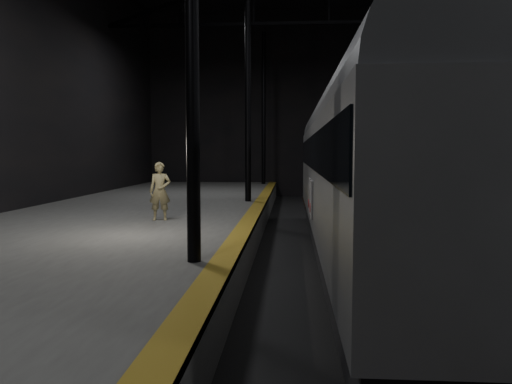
# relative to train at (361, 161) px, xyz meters

# --- Properties ---
(ground) EXTENTS (44.00, 44.00, 0.00)m
(ground) POSITION_rel_train_xyz_m (0.00, -0.71, -2.85)
(ground) COLOR black
(ground) RESTS_ON ground
(platform_left) EXTENTS (9.00, 43.80, 1.00)m
(platform_left) POSITION_rel_train_xyz_m (-7.50, -0.71, -2.35)
(platform_left) COLOR #4C4C4A
(platform_left) RESTS_ON ground
(tactile_strip) EXTENTS (0.50, 43.80, 0.01)m
(tactile_strip) POSITION_rel_train_xyz_m (-3.25, -0.71, -1.84)
(tactile_strip) COLOR olive
(tactile_strip) RESTS_ON platform_left
(track) EXTENTS (2.40, 43.00, 0.24)m
(track) POSITION_rel_train_xyz_m (0.00, -0.71, -2.78)
(track) COLOR #3F3328
(track) RESTS_ON ground
(train) EXTENTS (2.86, 19.08, 5.10)m
(train) POSITION_rel_train_xyz_m (0.00, 0.00, 0.00)
(train) COLOR #95989C
(train) RESTS_ON ground
(woman) EXTENTS (0.71, 0.52, 1.80)m
(woman) POSITION_rel_train_xyz_m (-5.99, 1.04, -0.94)
(woman) COLOR #9A8E5E
(woman) RESTS_ON platform_left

